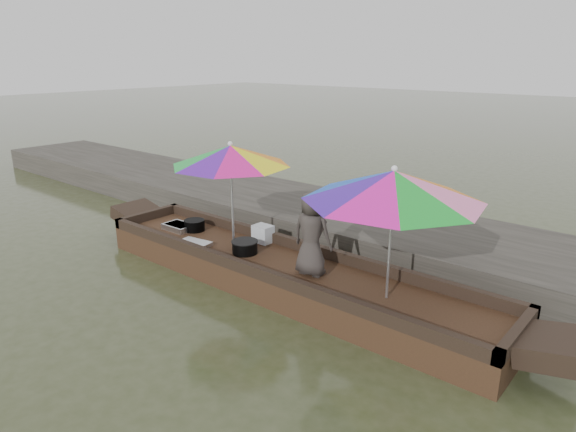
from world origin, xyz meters
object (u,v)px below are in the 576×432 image
Objects in this scene: umbrella_bow at (232,196)px; umbrella_stern at (390,234)px; tray_scallop at (193,244)px; charcoal_grill at (245,247)px; tray_crayfish at (179,227)px; vendor at (312,233)px; supply_bag at (263,234)px; boat_hull at (283,276)px; cooking_pot at (194,225)px.

umbrella_bow is 2.52m from umbrella_stern.
tray_scallop is 1.35× the size of charcoal_grill.
tray_scallop is (0.76, -0.35, -0.01)m from tray_crayfish.
vendor is at bearing 1.15° from charcoal_grill.
tray_scallop is 0.29× the size of umbrella_bow.
supply_bag reaches higher than charcoal_grill.
supply_bag reaches higher than boat_hull.
umbrella_stern is (1.57, 0.00, 0.95)m from boat_hull.
charcoal_grill is at bearing -9.74° from umbrella_bow.
umbrella_stern reaches higher than vendor.
tray_scallop is at bearing -166.97° from boat_hull.
umbrella_bow reaches higher than cooking_pot.
boat_hull is 21.92× the size of supply_bag.
tray_crayfish is (-0.23, -0.13, -0.04)m from cooking_pot.
umbrella_stern is (2.24, 0.05, 0.69)m from charcoal_grill.
vendor reaches higher than boat_hull.
umbrella_bow reaches higher than charcoal_grill.
tray_crayfish is 1.54m from charcoal_grill.
vendor is 0.55× the size of umbrella_stern.
supply_bag is at bearing 14.30° from cooking_pot.
vendor is at bearing -20.40° from supply_bag.
vendor is at bearing -0.95° from umbrella_bow.
charcoal_grill is at bearing -8.23° from cooking_pot.
cooking_pot is (-1.99, 0.14, 0.26)m from boat_hull.
umbrella_stern reaches higher than tray_scallop.
boat_hull is 1.50m from tray_scallop.
tray_crayfish is at bearing -162.91° from supply_bag.
charcoal_grill is 0.32× the size of vendor.
umbrella_bow is at bearing 33.74° from tray_scallop.
tray_scallop is (-1.45, -0.34, 0.21)m from boat_hull.
tray_scallop is at bearing 2.89° from vendor.
boat_hull is 2.01m from cooking_pot.
cooking_pot is at bearing 175.89° from boat_hull.
umbrella_bow is 0.83× the size of umbrella_stern.
tray_scallop is at bearing -24.35° from tray_crayfish.
supply_bag reaches higher than tray_crayfish.
cooking_pot is 1.17× the size of supply_bag.
boat_hull is 2.22m from tray_crayfish.
charcoal_grill is 2.35m from umbrella_stern.
tray_crayfish is 0.84m from tray_scallop.
tray_crayfish is 0.24× the size of umbrella_stern.
cooking_pot is 3.62m from umbrella_stern.
supply_bag reaches higher than tray_scallop.
umbrella_stern is (2.35, -0.45, 0.65)m from supply_bag.
boat_hull is 1.83m from umbrella_stern.
charcoal_grill is (-0.67, -0.05, 0.26)m from boat_hull.
umbrella_bow and umbrella_stern have the same top height.
charcoal_grill is (1.31, -0.19, -0.00)m from cooking_pot.
umbrella_bow reaches higher than vendor.
umbrella_bow reaches higher than tray_crayfish.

